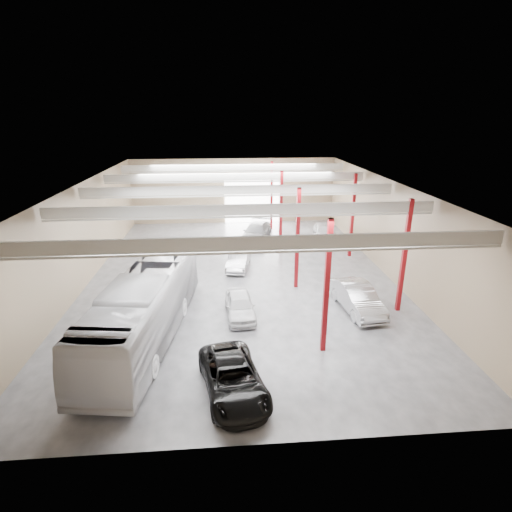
{
  "coord_description": "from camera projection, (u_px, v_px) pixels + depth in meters",
  "views": [
    {
      "loc": [
        -1.09,
        -27.48,
        11.58
      ],
      "look_at": [
        1.02,
        -1.51,
        2.2
      ],
      "focal_mm": 28.0,
      "sensor_mm": 36.0,
      "label": 1
    }
  ],
  "objects": [
    {
      "name": "car_right_far",
      "position": [
        324.0,
        233.0,
        37.93
      ],
      "size": [
        2.73,
        5.09,
        1.65
      ],
      "primitive_type": "imported",
      "rotation": [
        0.0,
        0.0,
        -0.17
      ],
      "color": "silver",
      "rests_on": "ground"
    },
    {
      "name": "depot_shell",
      "position": [
        241.0,
        211.0,
        28.56
      ],
      "size": [
        22.12,
        32.12,
        7.06
      ],
      "color": "#444449",
      "rests_on": "ground"
    },
    {
      "name": "car_row_c",
      "position": [
        256.0,
        232.0,
        38.09
      ],
      "size": [
        3.82,
        6.05,
        1.63
      ],
      "primitive_type": "imported",
      "rotation": [
        0.0,
        0.0,
        -0.29
      ],
      "color": "gray",
      "rests_on": "ground"
    },
    {
      "name": "car_row_a",
      "position": [
        240.0,
        305.0,
        23.89
      ],
      "size": [
        1.93,
        4.22,
        1.4
      ],
      "primitive_type": "imported",
      "rotation": [
        0.0,
        0.0,
        0.07
      ],
      "color": "silver",
      "rests_on": "ground"
    },
    {
      "name": "car_row_b",
      "position": [
        239.0,
        259.0,
        31.4
      ],
      "size": [
        2.27,
        4.55,
        1.43
      ],
      "primitive_type": "imported",
      "rotation": [
        0.0,
        0.0,
        -0.18
      ],
      "color": "#AAA9AE",
      "rests_on": "ground"
    },
    {
      "name": "coach_bus",
      "position": [
        145.0,
        307.0,
        21.25
      ],
      "size": [
        4.82,
        13.32,
        3.63
      ],
      "primitive_type": "imported",
      "rotation": [
        0.0,
        0.0,
        -0.14
      ],
      "color": "silver",
      "rests_on": "ground"
    },
    {
      "name": "black_sedan",
      "position": [
        233.0,
        379.0,
        17.27
      ],
      "size": [
        3.4,
        5.64,
        1.47
      ],
      "primitive_type": "imported",
      "rotation": [
        0.0,
        0.0,
        0.19
      ],
      "color": "black",
      "rests_on": "ground"
    },
    {
      "name": "car_right_near",
      "position": [
        357.0,
        298.0,
        24.57
      ],
      "size": [
        2.33,
        5.25,
        1.67
      ],
      "primitive_type": "imported",
      "rotation": [
        0.0,
        0.0,
        0.11
      ],
      "color": "#9F9FA3",
      "rests_on": "ground"
    }
  ]
}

